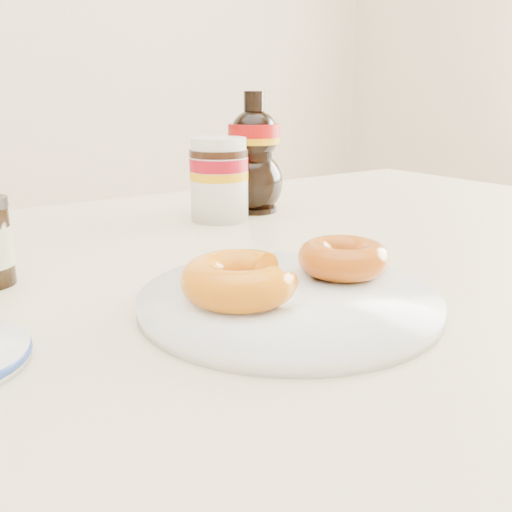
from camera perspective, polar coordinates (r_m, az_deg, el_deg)
dining_table at (r=0.69m, az=1.18°, el=-6.65°), size 1.40×0.90×0.75m
plate at (r=0.50m, az=3.30°, el=-4.35°), size 0.26×0.26×0.01m
donut_bitten at (r=0.48m, az=-1.68°, el=-2.37°), size 0.12×0.12×0.03m
donut_whole at (r=0.56m, az=8.71°, el=-0.17°), size 0.11×0.11×0.03m
nutella_jar at (r=0.84m, az=-3.72°, el=7.98°), size 0.08×0.08×0.12m
syrup_bottle at (r=0.89m, az=-0.19°, el=10.27°), size 0.11×0.10×0.18m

